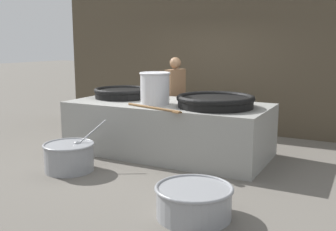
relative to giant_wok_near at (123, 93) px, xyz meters
name	(u,v)px	position (x,y,z in m)	size (l,w,h in m)	color
ground_plane	(168,153)	(1.08, -0.17, -1.02)	(60.00, 60.00, 0.00)	#666059
back_wall	(216,47)	(1.08, 2.16, 0.85)	(8.03, 0.24, 3.76)	#4C4233
hearth_platform	(168,128)	(1.08, -0.17, -0.56)	(3.54, 1.62, 0.92)	gray
giant_wok_near	(123,93)	(0.00, 0.00, 0.00)	(1.10, 1.10, 0.19)	black
giant_wok_far	(215,101)	(2.00, -0.25, 0.00)	(1.29, 1.29, 0.20)	black
stock_pot	(155,88)	(0.96, -0.43, 0.18)	(0.54, 0.54, 0.55)	silver
stirring_paddle	(155,108)	(1.23, -0.90, -0.08)	(1.15, 0.41, 0.04)	brown
cook	(175,95)	(0.65, 0.97, -0.11)	(0.46, 0.66, 1.68)	#8C6647
prep_bowl_vegetables	(69,156)	(0.18, -1.77, -0.78)	(0.79, 0.95, 0.75)	gray
prep_bowl_meat	(194,200)	(2.57, -2.41, -0.82)	(0.90, 0.90, 0.37)	gray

